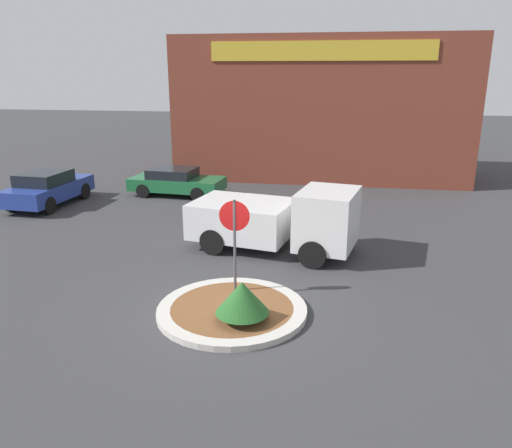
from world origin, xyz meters
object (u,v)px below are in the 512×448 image
(parked_sedan_green, at_px, (176,181))
(stop_sign, at_px, (235,230))
(parked_sedan_blue, at_px, (48,188))
(utility_truck, at_px, (278,219))

(parked_sedan_green, bearing_deg, stop_sign, -59.71)
(stop_sign, relative_size, parked_sedan_blue, 0.59)
(parked_sedan_blue, relative_size, parked_sedan_green, 0.99)
(utility_truck, relative_size, parked_sedan_green, 1.26)
(utility_truck, xyz_separation_m, parked_sedan_blue, (-10.41, 4.02, -0.28))
(utility_truck, relative_size, parked_sedan_blue, 1.28)
(utility_truck, distance_m, parked_sedan_blue, 11.17)
(parked_sedan_blue, bearing_deg, parked_sedan_green, -57.83)
(parked_sedan_green, bearing_deg, utility_truck, -45.55)
(stop_sign, distance_m, parked_sedan_green, 11.43)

